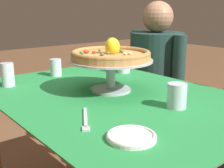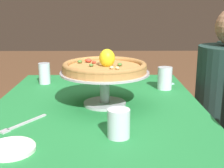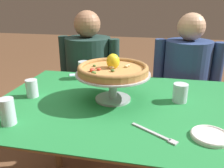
{
  "view_description": "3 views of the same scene",
  "coord_description": "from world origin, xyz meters",
  "px_view_note": "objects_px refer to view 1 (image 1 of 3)",
  "views": [
    {
      "loc": [
        0.96,
        -0.77,
        1.13
      ],
      "look_at": [
        -0.01,
        0.02,
        0.8
      ],
      "focal_mm": 46.78,
      "sensor_mm": 36.0,
      "label": 1
    },
    {
      "loc": [
        1.21,
        0.05,
        1.17
      ],
      "look_at": [
        -0.01,
        0.06,
        0.86
      ],
      "focal_mm": 49.21,
      "sensor_mm": 36.0,
      "label": 2
    },
    {
      "loc": [
        0.19,
        -1.06,
        1.26
      ],
      "look_at": [
        -0.04,
        -0.0,
        0.86
      ],
      "focal_mm": 37.8,
      "sensor_mm": 36.0,
      "label": 3
    }
  ],
  "objects_px": {
    "side_plate": "(131,136)",
    "dinner_fork": "(86,120)",
    "diner_left": "(155,90)",
    "pizza_stand": "(111,69)",
    "pizza": "(111,54)",
    "water_glass_back_left": "(124,64)",
    "water_glass_side_left": "(56,69)",
    "water_glass_side_right": "(177,97)",
    "sugar_packet": "(118,68)",
    "water_glass_front_left": "(8,76)"
  },
  "relations": [
    {
      "from": "water_glass_back_left",
      "to": "water_glass_side_left",
      "type": "distance_m",
      "value": 0.39
    },
    {
      "from": "dinner_fork",
      "to": "water_glass_side_left",
      "type": "bearing_deg",
      "value": 159.47
    },
    {
      "from": "water_glass_side_right",
      "to": "dinner_fork",
      "type": "xyz_separation_m",
      "value": [
        -0.11,
        -0.34,
        -0.04
      ]
    },
    {
      "from": "side_plate",
      "to": "dinner_fork",
      "type": "distance_m",
      "value": 0.2
    },
    {
      "from": "water_glass_side_right",
      "to": "sugar_packet",
      "type": "xyz_separation_m",
      "value": [
        -0.69,
        0.29,
        -0.04
      ]
    },
    {
      "from": "pizza_stand",
      "to": "diner_left",
      "type": "xyz_separation_m",
      "value": [
        -0.34,
        0.67,
        -0.29
      ]
    },
    {
      "from": "dinner_fork",
      "to": "diner_left",
      "type": "bearing_deg",
      "value": 120.63
    },
    {
      "from": "side_plate",
      "to": "sugar_packet",
      "type": "relative_size",
      "value": 2.9
    },
    {
      "from": "pizza",
      "to": "water_glass_back_left",
      "type": "height_order",
      "value": "pizza"
    },
    {
      "from": "diner_left",
      "to": "dinner_fork",
      "type": "bearing_deg",
      "value": -59.37
    },
    {
      "from": "water_glass_side_left",
      "to": "dinner_fork",
      "type": "distance_m",
      "value": 0.7
    },
    {
      "from": "water_glass_front_left",
      "to": "sugar_packet",
      "type": "distance_m",
      "value": 0.68
    },
    {
      "from": "side_plate",
      "to": "diner_left",
      "type": "bearing_deg",
      "value": 129.36
    },
    {
      "from": "dinner_fork",
      "to": "sugar_packet",
      "type": "bearing_deg",
      "value": 132.61
    },
    {
      "from": "pizza_stand",
      "to": "pizza",
      "type": "height_order",
      "value": "pizza"
    },
    {
      "from": "water_glass_front_left",
      "to": "diner_left",
      "type": "distance_m",
      "value": 1.03
    },
    {
      "from": "pizza",
      "to": "diner_left",
      "type": "relative_size",
      "value": 0.3
    },
    {
      "from": "water_glass_back_left",
      "to": "water_glass_side_right",
      "type": "distance_m",
      "value": 0.64
    },
    {
      "from": "pizza",
      "to": "dinner_fork",
      "type": "xyz_separation_m",
      "value": [
        0.23,
        -0.29,
        -0.16
      ]
    },
    {
      "from": "pizza_stand",
      "to": "pizza",
      "type": "bearing_deg",
      "value": 140.21
    },
    {
      "from": "water_glass_front_left",
      "to": "sugar_packet",
      "type": "xyz_separation_m",
      "value": [
        0.02,
        0.67,
        -0.05
      ]
    },
    {
      "from": "water_glass_side_left",
      "to": "dinner_fork",
      "type": "xyz_separation_m",
      "value": [
        0.66,
        -0.25,
        -0.04
      ]
    },
    {
      "from": "water_glass_back_left",
      "to": "diner_left",
      "type": "xyz_separation_m",
      "value": [
        -0.09,
        0.37,
        -0.24
      ]
    },
    {
      "from": "pizza",
      "to": "side_plate",
      "type": "height_order",
      "value": "pizza"
    },
    {
      "from": "sugar_packet",
      "to": "diner_left",
      "type": "bearing_deg",
      "value": 87.49
    },
    {
      "from": "sugar_packet",
      "to": "pizza_stand",
      "type": "bearing_deg",
      "value": -44.01
    },
    {
      "from": "pizza",
      "to": "water_glass_front_left",
      "type": "relative_size",
      "value": 3.1
    },
    {
      "from": "side_plate",
      "to": "dinner_fork",
      "type": "bearing_deg",
      "value": -173.52
    },
    {
      "from": "dinner_fork",
      "to": "diner_left",
      "type": "distance_m",
      "value": 1.13
    },
    {
      "from": "water_glass_back_left",
      "to": "water_glass_side_left",
      "type": "bearing_deg",
      "value": -116.65
    },
    {
      "from": "pizza",
      "to": "water_glass_side_right",
      "type": "bearing_deg",
      "value": 8.23
    },
    {
      "from": "water_glass_front_left",
      "to": "water_glass_side_left",
      "type": "distance_m",
      "value": 0.29
    },
    {
      "from": "water_glass_side_right",
      "to": "water_glass_front_left",
      "type": "bearing_deg",
      "value": -151.78
    },
    {
      "from": "sugar_packet",
      "to": "diner_left",
      "type": "distance_m",
      "value": 0.38
    },
    {
      "from": "pizza",
      "to": "water_glass_back_left",
      "type": "distance_m",
      "value": 0.41
    },
    {
      "from": "pizza_stand",
      "to": "sugar_packet",
      "type": "distance_m",
      "value": 0.5
    },
    {
      "from": "water_glass_back_left",
      "to": "water_glass_side_right",
      "type": "xyz_separation_m",
      "value": [
        0.59,
        -0.25,
        -0.01
      ]
    },
    {
      "from": "dinner_fork",
      "to": "water_glass_side_right",
      "type": "bearing_deg",
      "value": 72.78
    },
    {
      "from": "water_glass_back_left",
      "to": "side_plate",
      "type": "distance_m",
      "value": 0.89
    },
    {
      "from": "water_glass_side_right",
      "to": "dinner_fork",
      "type": "height_order",
      "value": "water_glass_side_right"
    },
    {
      "from": "pizza_stand",
      "to": "pizza",
      "type": "xyz_separation_m",
      "value": [
        -0.0,
        0.0,
        0.07
      ]
    },
    {
      "from": "water_glass_back_left",
      "to": "water_glass_side_left",
      "type": "relative_size",
      "value": 1.21
    },
    {
      "from": "water_glass_side_right",
      "to": "dinner_fork",
      "type": "distance_m",
      "value": 0.36
    },
    {
      "from": "water_glass_side_right",
      "to": "pizza_stand",
      "type": "bearing_deg",
      "value": -171.7
    },
    {
      "from": "pizza",
      "to": "side_plate",
      "type": "xyz_separation_m",
      "value": [
        0.43,
        -0.27,
        -0.16
      ]
    },
    {
      "from": "water_glass_back_left",
      "to": "diner_left",
      "type": "distance_m",
      "value": 0.45
    },
    {
      "from": "water_glass_front_left",
      "to": "water_glass_side_right",
      "type": "relative_size",
      "value": 1.2
    },
    {
      "from": "water_glass_side_right",
      "to": "sugar_packet",
      "type": "bearing_deg",
      "value": 156.93
    },
    {
      "from": "water_glass_back_left",
      "to": "sugar_packet",
      "type": "bearing_deg",
      "value": 157.48
    },
    {
      "from": "dinner_fork",
      "to": "sugar_packet",
      "type": "distance_m",
      "value": 0.86
    }
  ]
}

